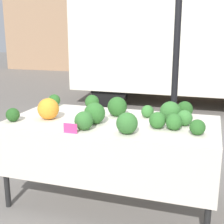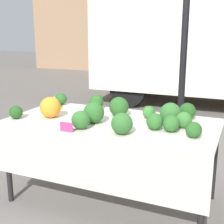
# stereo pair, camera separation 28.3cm
# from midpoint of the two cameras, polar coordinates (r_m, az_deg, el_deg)

# --- Properties ---
(ground_plane) EXTENTS (40.00, 40.00, 0.00)m
(ground_plane) POSITION_cam_midpoint_polar(r_m,az_deg,el_deg) (3.17, 2.66, -15.72)
(ground_plane) COLOR slate
(tent_pole) EXTENTS (0.07, 0.07, 2.34)m
(tent_pole) POSITION_cam_midpoint_polar(r_m,az_deg,el_deg) (3.45, 15.11, 6.90)
(tent_pole) COLOR black
(tent_pole) RESTS_ON ground_plane
(parked_truck) EXTENTS (5.34, 2.19, 2.85)m
(parked_truck) POSITION_cam_midpoint_polar(r_m,az_deg,el_deg) (7.28, 19.20, 12.94)
(parked_truck) COLOR silver
(parked_truck) RESTS_ON ground_plane
(market_table) EXTENTS (1.90, 0.94, 0.80)m
(market_table) POSITION_cam_midpoint_polar(r_m,az_deg,el_deg) (2.82, 2.34, -3.72)
(market_table) COLOR beige
(market_table) RESTS_ON ground_plane
(orange_cauliflower) EXTENTS (0.20, 0.20, 0.20)m
(orange_cauliflower) POSITION_cam_midpoint_polar(r_m,az_deg,el_deg) (2.96, -8.54, 0.82)
(orange_cauliflower) COLOR orange
(orange_cauliflower) RESTS_ON market_table
(romanesco_head) EXTENTS (0.17, 0.17, 0.14)m
(romanesco_head) POSITION_cam_midpoint_polar(r_m,az_deg,el_deg) (3.32, -8.06, 1.74)
(romanesco_head) COLOR #93B238
(romanesco_head) RESTS_ON market_table
(broccoli_head_0) EXTENTS (0.17, 0.17, 0.17)m
(broccoli_head_0) POSITION_cam_midpoint_polar(r_m,az_deg,el_deg) (2.45, 5.13, -2.18)
(broccoli_head_0) COLOR #336B2D
(broccoli_head_0) RESTS_ON market_table
(broccoli_head_1) EXTENTS (0.19, 0.19, 0.19)m
(broccoli_head_1) POSITION_cam_midpoint_polar(r_m,az_deg,el_deg) (2.81, 13.51, -0.27)
(broccoli_head_1) COLOR #336B2D
(broccoli_head_1) RESTS_ON market_table
(broccoli_head_2) EXTENTS (0.12, 0.12, 0.12)m
(broccoli_head_2) POSITION_cam_midpoint_polar(r_m,az_deg,el_deg) (2.94, 9.51, -0.09)
(broccoli_head_2) COLOR #387533
(broccoli_head_2) RESTS_ON market_table
(broccoli_head_3) EXTENTS (0.12, 0.12, 0.12)m
(broccoli_head_3) POSITION_cam_midpoint_polar(r_m,az_deg,el_deg) (2.99, -14.59, -0.08)
(broccoli_head_3) COLOR #23511E
(broccoli_head_3) RESTS_ON market_table
(broccoli_head_4) EXTENTS (0.14, 0.14, 0.14)m
(broccoli_head_4) POSITION_cam_midpoint_polar(r_m,az_deg,el_deg) (2.61, 10.93, -1.76)
(broccoli_head_4) COLOR #2D6628
(broccoli_head_4) RESTS_ON market_table
(broccoli_head_5) EXTENTS (0.14, 0.14, 0.14)m
(broccoli_head_5) POSITION_cam_midpoint_polar(r_m,az_deg,el_deg) (2.72, 15.93, -1.46)
(broccoli_head_5) COLOR #387533
(broccoli_head_5) RESTS_ON market_table
(broccoli_head_6) EXTENTS (0.15, 0.15, 0.15)m
(broccoli_head_6) POSITION_cam_midpoint_polar(r_m,az_deg,el_deg) (2.99, 16.28, 0.12)
(broccoli_head_6) COLOR #23511E
(broccoli_head_6) RESTS_ON market_table
(broccoli_head_7) EXTENTS (0.12, 0.12, 0.12)m
(broccoli_head_7) POSITION_cam_midpoint_polar(r_m,az_deg,el_deg) (2.49, 17.91, -3.17)
(broccoli_head_7) COLOR #285B23
(broccoli_head_7) RESTS_ON market_table
(broccoli_head_8) EXTENTS (0.14, 0.14, 0.14)m
(broccoli_head_8) POSITION_cam_midpoint_polar(r_m,az_deg,el_deg) (2.58, 13.90, -2.13)
(broccoli_head_8) COLOR #2D6628
(broccoli_head_8) RESTS_ON market_table
(broccoli_head_9) EXTENTS (0.19, 0.19, 0.19)m
(broccoli_head_9) POSITION_cam_midpoint_polar(r_m,az_deg,el_deg) (2.75, -0.42, -0.17)
(broccoli_head_9) COLOR #2D6628
(broccoli_head_9) RESTS_ON market_table
(broccoli_head_10) EXTENTS (0.19, 0.19, 0.19)m
(broccoli_head_10) POSITION_cam_midpoint_polar(r_m,az_deg,el_deg) (2.98, 3.99, 0.94)
(broccoli_head_10) COLOR #285B23
(broccoli_head_10) RESTS_ON market_table
(broccoli_head_11) EXTENTS (0.13, 0.13, 0.13)m
(broccoli_head_11) POSITION_cam_midpoint_polar(r_m,az_deg,el_deg) (3.48, -7.04, 2.33)
(broccoli_head_11) COLOR #285B23
(broccoli_head_11) RESTS_ON market_table
(broccoli_head_12) EXTENTS (0.16, 0.16, 0.16)m
(broccoli_head_12) POSITION_cam_midpoint_polar(r_m,az_deg,el_deg) (2.58, -2.63, -1.50)
(broccoli_head_12) COLOR #336B2D
(broccoli_head_12) RESTS_ON market_table
(broccoli_head_13) EXTENTS (0.15, 0.15, 0.15)m
(broccoli_head_13) POSITION_cam_midpoint_polar(r_m,az_deg,el_deg) (3.29, -0.37, 1.91)
(broccoli_head_13) COLOR #285B23
(broccoli_head_13) RESTS_ON market_table
(price_sign) EXTENTS (0.12, 0.01, 0.08)m
(price_sign) POSITION_cam_midpoint_polar(r_m,az_deg,el_deg) (2.52, -5.19, -2.81)
(price_sign) COLOR #E53D84
(price_sign) RESTS_ON market_table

